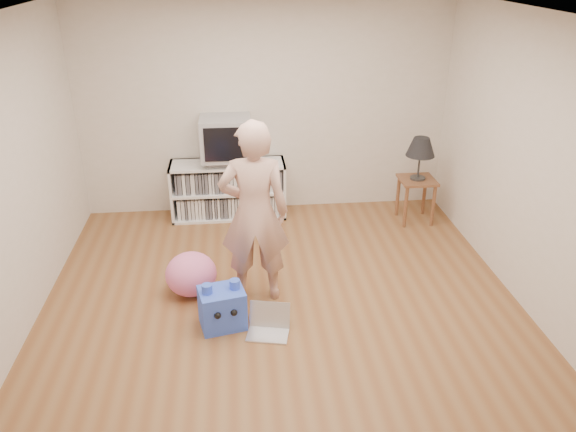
% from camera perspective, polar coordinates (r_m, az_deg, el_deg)
% --- Properties ---
extents(ground, '(4.50, 4.50, 0.00)m').
position_cam_1_polar(ground, '(5.40, -0.63, -8.84)').
color(ground, brown).
rests_on(ground, ground).
extents(walls, '(4.52, 4.52, 2.60)m').
position_cam_1_polar(walls, '(4.79, -0.71, 4.13)').
color(walls, beige).
rests_on(walls, ground).
extents(ceiling, '(4.50, 4.50, 0.01)m').
position_cam_1_polar(ceiling, '(4.49, -0.80, 19.79)').
color(ceiling, white).
rests_on(ceiling, walls).
extents(media_unit, '(1.40, 0.45, 0.70)m').
position_cam_1_polar(media_unit, '(7.02, -6.07, 2.73)').
color(media_unit, white).
rests_on(media_unit, ground).
extents(dvd_deck, '(0.45, 0.35, 0.07)m').
position_cam_1_polar(dvd_deck, '(6.87, -6.22, 5.64)').
color(dvd_deck, gray).
rests_on(dvd_deck, media_unit).
extents(crt_tv, '(0.60, 0.53, 0.50)m').
position_cam_1_polar(crt_tv, '(6.77, -6.33, 7.90)').
color(crt_tv, '#9B9BA0').
rests_on(crt_tv, dvd_deck).
extents(side_table, '(0.42, 0.42, 0.55)m').
position_cam_1_polar(side_table, '(6.98, 12.92, 2.67)').
color(side_table, brown).
rests_on(side_table, ground).
extents(table_lamp, '(0.34, 0.34, 0.52)m').
position_cam_1_polar(table_lamp, '(6.81, 13.34, 6.76)').
color(table_lamp, '#333333').
rests_on(table_lamp, side_table).
extents(person, '(0.66, 0.46, 1.75)m').
position_cam_1_polar(person, '(5.10, -3.45, 0.28)').
color(person, '#D3A390').
rests_on(person, ground).
extents(laptop, '(0.41, 0.36, 0.25)m').
position_cam_1_polar(laptop, '(5.01, -1.96, -10.96)').
color(laptop, silver).
rests_on(laptop, ground).
extents(playing_cards, '(0.07, 0.09, 0.02)m').
position_cam_1_polar(playing_cards, '(5.20, -3.57, -10.28)').
color(playing_cards, '#4857C2').
rests_on(playing_cards, ground).
extents(plush_blue, '(0.44, 0.39, 0.45)m').
position_cam_1_polar(plush_blue, '(5.04, -6.70, -9.20)').
color(plush_blue, blue).
rests_on(plush_blue, ground).
extents(plush_pink, '(0.56, 0.56, 0.42)m').
position_cam_1_polar(plush_pink, '(5.52, -9.81, -5.83)').
color(plush_pink, pink).
rests_on(plush_pink, ground).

